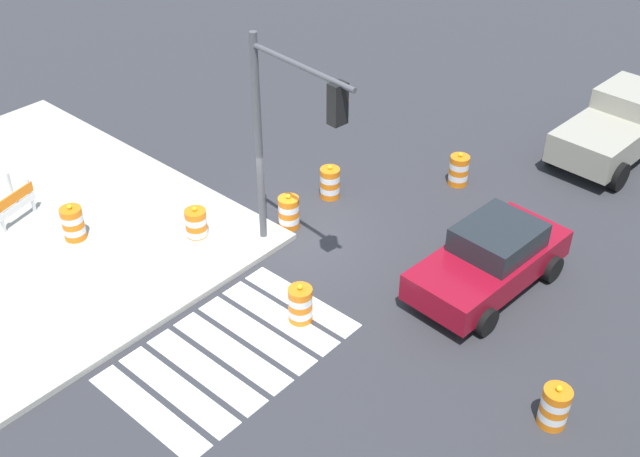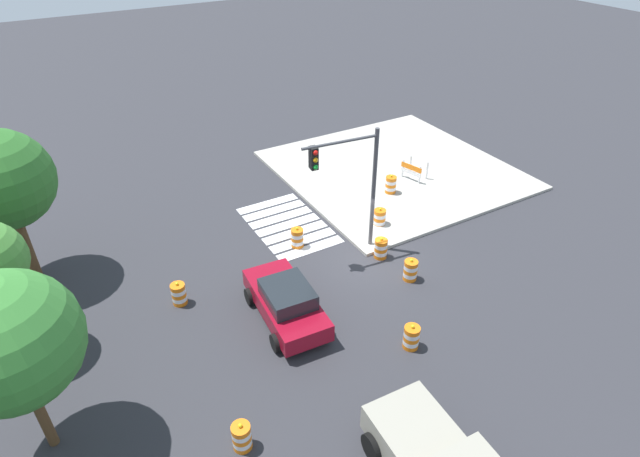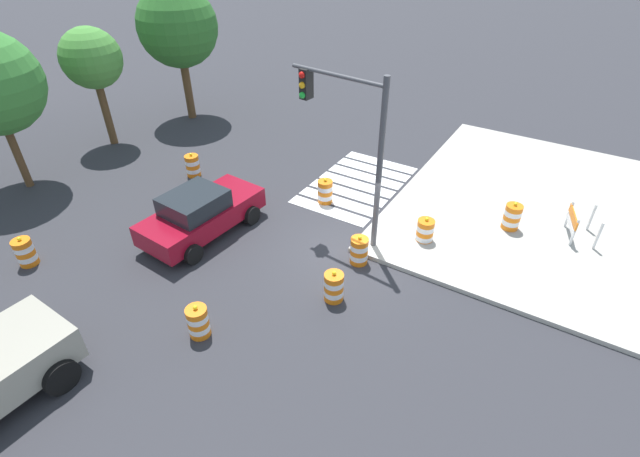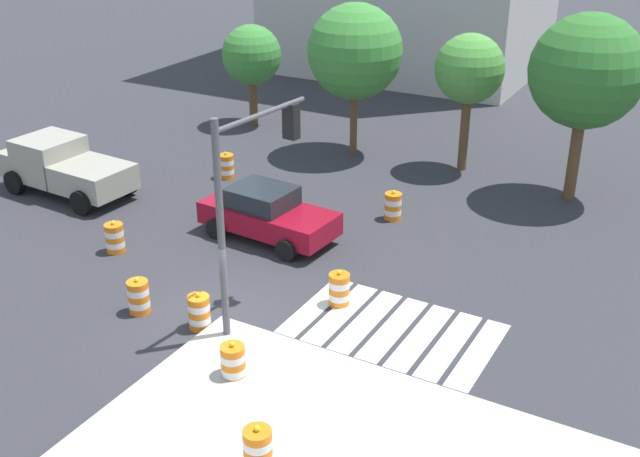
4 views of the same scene
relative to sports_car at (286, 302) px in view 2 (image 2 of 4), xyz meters
name	(u,v)px [view 2 (image 2 of 4)]	position (x,y,z in m)	size (l,w,h in m)	color
ground_plane	(366,257)	(1.66, -4.74, -0.81)	(120.00, 120.00, 0.00)	#2D2D33
sidewalk_corner	(394,170)	(7.66, -10.74, -0.74)	(12.00, 12.00, 0.15)	#ADA89E
crosswalk_stripes	(288,225)	(5.66, -2.94, -0.80)	(5.10, 3.20, 0.02)	silver
sports_car	(286,302)	(0.00, 0.00, 0.00)	(4.42, 2.37, 1.63)	maroon
traffic_barrel_near_corner	(242,437)	(-4.11, 3.52, -0.36)	(0.56, 0.56, 1.02)	orange
traffic_barrel_crosswalk_end	(179,294)	(2.83, 3.19, -0.36)	(0.56, 0.56, 1.02)	orange
traffic_barrel_median_near	(297,238)	(3.89, -2.52, -0.36)	(0.56, 0.56, 1.02)	orange
traffic_barrel_median_far	(410,270)	(-0.47, -5.43, -0.36)	(0.56, 0.56, 1.02)	orange
traffic_barrel_far_curb	(411,337)	(-3.45, -3.10, -0.36)	(0.56, 0.56, 1.02)	orange
traffic_barrel_lane_center	(380,218)	(3.39, -6.65, -0.36)	(0.56, 0.56, 1.02)	orange
traffic_barrel_opposite_curb	(381,248)	(1.38, -5.27, -0.36)	(0.56, 0.56, 1.02)	orange
traffic_barrel_on_sidewalk	(391,185)	(5.56, -8.90, -0.21)	(0.56, 0.56, 1.02)	orange
construction_barricade	(413,169)	(6.16, -10.82, -0.09)	(1.40, 1.08, 1.00)	silver
traffic_light_pole	(350,174)	(2.37, -4.21, 3.10)	(0.58, 3.28, 5.50)	#4C4C51
street_tree_streetside_far	(8,342)	(-1.23, 8.22, 3.29)	(3.67, 3.67, 5.95)	brown
street_tree_corner_lot	(1,180)	(7.47, 7.81, 3.65)	(3.78, 3.78, 6.39)	brown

